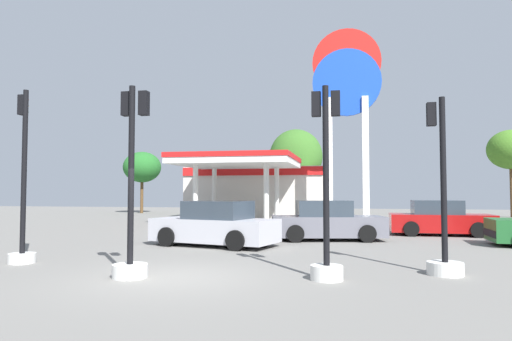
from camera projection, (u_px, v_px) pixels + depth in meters
name	position (u px, v px, depth m)	size (l,w,h in m)	color
ground_plane	(172.00, 278.00, 10.39)	(90.00, 90.00, 0.00)	slate
gas_station	(256.00, 189.00, 34.57)	(10.34, 13.27, 4.27)	beige
station_pole_sign	(347.00, 98.00, 28.81)	(4.33, 0.56, 12.41)	white
car_1	(215.00, 225.00, 16.57)	(4.90, 3.00, 1.64)	black
car_2	(327.00, 222.00, 18.55)	(4.80, 2.74, 1.62)	black
car_3	(440.00, 219.00, 20.59)	(4.48, 2.11, 1.59)	black
traffic_signal_0	(23.00, 208.00, 12.59)	(0.72, 0.72, 4.82)	silver
traffic_signal_1	(326.00, 212.00, 10.21)	(0.73, 0.73, 4.37)	silver
traffic_signal_2	(443.00, 230.00, 10.78)	(0.84, 0.84, 4.25)	silver
traffic_signal_3	(131.00, 215.00, 10.47)	(0.80, 0.80, 4.43)	silver
tree_0	(142.00, 167.00, 42.28)	(3.49, 3.49, 5.71)	brown
tree_1	(296.00, 157.00, 39.70)	(4.63, 4.63, 7.45)	brown
tree_2	(511.00, 150.00, 35.51)	(3.58, 3.58, 6.85)	brown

